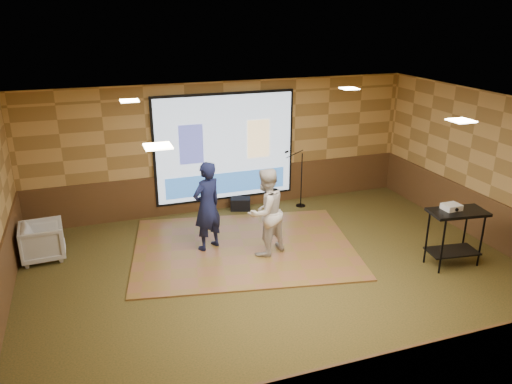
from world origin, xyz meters
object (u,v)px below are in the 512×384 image
object	(u,v)px
projector	(451,207)
mic_stand	(299,187)
projector_screen	(225,149)
player_right	(266,212)
dance_floor	(244,247)
banquet_chair	(43,241)
av_table	(456,226)
duffel_bag	(240,204)
player_left	(207,206)

from	to	relation	value
projector	mic_stand	distance (m)	3.86
projector_screen	player_right	size ratio (longest dim) A/B	1.93
dance_floor	mic_stand	distance (m)	2.63
projector_screen	banquet_chair	distance (m)	4.36
projector_screen	mic_stand	distance (m)	2.00
av_table	banquet_chair	world-z (taller)	av_table
banquet_chair	projector_screen	bearing A→B (deg)	-74.74
dance_floor	player_right	size ratio (longest dim) A/B	2.51
banquet_chair	duffel_bag	world-z (taller)	banquet_chair
av_table	mic_stand	size ratio (longest dim) A/B	0.75
dance_floor	av_table	size ratio (longest dim) A/B	3.99
player_left	duffel_bag	size ratio (longest dim) A/B	3.86
av_table	duffel_bag	bearing A→B (deg)	126.85
av_table	duffel_bag	distance (m)	4.89
player_left	projector	bearing A→B (deg)	126.53
duffel_bag	av_table	bearing A→B (deg)	-53.15
player_right	projector	world-z (taller)	player_right
mic_stand	duffel_bag	world-z (taller)	mic_stand
player_right	av_table	xyz separation A→B (m)	(3.14, -1.52, -0.11)
player_left	av_table	world-z (taller)	player_left
banquet_chair	player_left	bearing A→B (deg)	-105.13
av_table	projector	bearing A→B (deg)	130.98
player_right	mic_stand	xyz separation A→B (m)	(1.63, 2.10, -0.40)
player_left	projector	xyz separation A→B (m)	(4.06, -2.00, 0.21)
mic_stand	player_right	bearing A→B (deg)	-129.36
projector_screen	banquet_chair	size ratio (longest dim) A/B	4.22
dance_floor	player_right	world-z (taller)	player_right
projector_screen	projector	distance (m)	5.07
player_right	player_left	bearing A→B (deg)	-53.98
dance_floor	duffel_bag	size ratio (longest dim) A/B	9.35
dance_floor	banquet_chair	xyz separation A→B (m)	(-3.74, 0.84, 0.34)
dance_floor	projector	world-z (taller)	projector
dance_floor	projector	distance (m)	3.99
av_table	mic_stand	bearing A→B (deg)	112.71
mic_stand	projector	bearing A→B (deg)	-69.43
projector_screen	player_left	xyz separation A→B (m)	(-0.94, -1.98, -0.55)
player_left	projector_screen	bearing A→B (deg)	-142.63
projector_screen	av_table	world-z (taller)	projector_screen
duffel_bag	player_right	bearing A→B (deg)	-95.71
dance_floor	player_left	distance (m)	1.15
av_table	banquet_chair	distance (m)	7.71
dance_floor	player_left	bearing A→B (deg)	164.55
player_left	av_table	size ratio (longest dim) A/B	1.65
player_left	mic_stand	bearing A→B (deg)	-177.04
mic_stand	banquet_chair	world-z (taller)	mic_stand
player_left	projector	distance (m)	4.53
player_right	av_table	world-z (taller)	player_right
dance_floor	mic_stand	size ratio (longest dim) A/B	3.01
duffel_bag	dance_floor	bearing A→B (deg)	-105.61
projector_screen	projector	xyz separation A→B (m)	(3.11, -3.98, -0.34)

